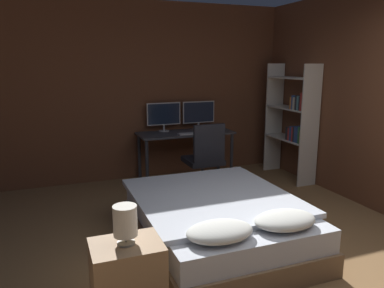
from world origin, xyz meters
TOP-DOWN VIEW (x-y plane):
  - wall_back at (0.00, 3.66)m, footprint 12.00×0.06m
  - wall_side_right at (1.82, 1.50)m, footprint 0.06×12.00m
  - bed at (-0.40, 1.12)m, footprint 1.52×1.93m
  - nightstand at (-1.44, 0.37)m, footprint 0.50×0.39m
  - bedside_lamp at (-1.44, 0.37)m, footprint 0.17×0.17m
  - desk at (0.07, 3.30)m, footprint 1.47×0.58m
  - monitor_left at (-0.22, 3.49)m, footprint 0.54×0.16m
  - monitor_right at (0.37, 3.49)m, footprint 0.54×0.16m
  - keyboard at (0.07, 3.12)m, footprint 0.35×0.13m
  - computer_mouse at (0.34, 3.12)m, footprint 0.07×0.05m
  - office_chair at (0.07, 2.55)m, footprint 0.52×0.52m
  - bookshelf at (1.61, 2.65)m, footprint 0.32×0.95m

SIDE VIEW (x-z plane):
  - bed at x=-0.40m, z-range -0.04..0.53m
  - nightstand at x=-1.44m, z-range 0.00..0.55m
  - office_chair at x=0.07m, z-range -0.09..0.91m
  - desk at x=0.07m, z-range 0.27..1.01m
  - bedside_lamp at x=-1.44m, z-range 0.58..0.86m
  - keyboard at x=0.07m, z-range 0.74..0.76m
  - computer_mouse at x=0.34m, z-range 0.74..0.78m
  - bookshelf at x=1.61m, z-range 0.08..1.86m
  - monitor_left at x=-0.22m, z-range 0.77..1.22m
  - monitor_right at x=0.37m, z-range 0.77..1.22m
  - wall_back at x=0.00m, z-range 0.00..2.70m
  - wall_side_right at x=1.82m, z-range 0.00..2.70m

